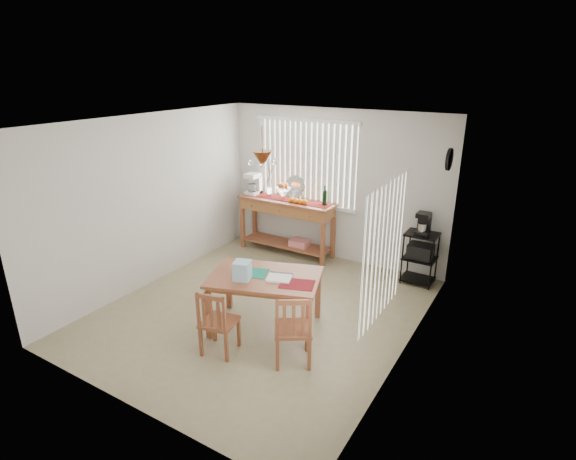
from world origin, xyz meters
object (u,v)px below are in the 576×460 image
Objects in this scene: wire_cart at (420,253)px; sideboard at (287,213)px; dining_table at (265,282)px; cart_items at (424,224)px; chair_right at (293,330)px; chair_left at (218,323)px.

sideboard is at bearing -179.48° from wire_cart.
cart_items is at bearing 60.02° from dining_table.
chair_left is at bearing -161.67° from chair_right.
cart_items reaches higher than sideboard.
sideboard is at bearing 106.49° from chair_left.
cart_items is 0.41× the size of chair_left.
chair_left is 0.90m from chair_right.
dining_table is 1.77× the size of chair_right.
dining_table is 0.87m from chair_right.
cart_items reaches higher than chair_right.
cart_items is (2.41, 0.03, 0.23)m from sideboard.
sideboard reaches higher than chair_left.
cart_items is 0.38× the size of chair_right.
wire_cart is 0.52× the size of dining_table.
cart_items reaches higher than chair_left.
wire_cart is at bearing 59.92° from dining_table.
dining_table is at bearing -65.14° from sideboard.
cart_items reaches higher than wire_cart.
wire_cart is 0.92× the size of chair_right.
wire_cart is 2.69m from dining_table.
chair_right is (-0.65, -2.81, -0.54)m from cart_items.
sideboard is at bearing 122.41° from chair_right.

